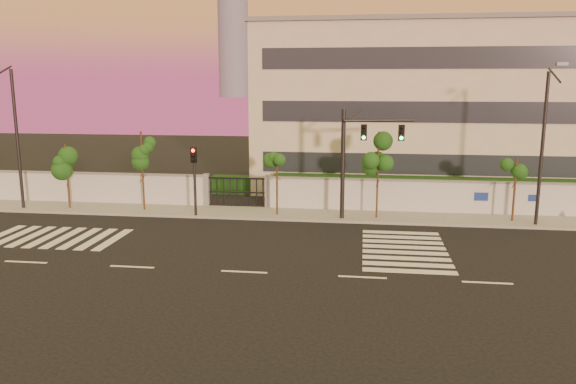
# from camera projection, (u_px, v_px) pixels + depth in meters

# --- Properties ---
(ground) EXTENTS (120.00, 120.00, 0.00)m
(ground) POSITION_uv_depth(u_px,v_px,m) (244.00, 272.00, 23.88)
(ground) COLOR black
(ground) RESTS_ON ground
(sidewalk) EXTENTS (60.00, 3.00, 0.15)m
(sidewalk) POSITION_uv_depth(u_px,v_px,m) (280.00, 214.00, 34.08)
(sidewalk) COLOR gray
(sidewalk) RESTS_ON ground
(perimeter_wall) EXTENTS (60.00, 0.36, 2.20)m
(perimeter_wall) POSITION_uv_depth(u_px,v_px,m) (285.00, 193.00, 35.33)
(perimeter_wall) COLOR #B3B6BB
(perimeter_wall) RESTS_ON ground
(hedge_row) EXTENTS (41.00, 4.25, 1.80)m
(hedge_row) POSITION_uv_depth(u_px,v_px,m) (306.00, 189.00, 37.91)
(hedge_row) COLOR #13340F
(hedge_row) RESTS_ON ground
(institutional_building) EXTENTS (24.40, 12.40, 12.25)m
(institutional_building) POSITION_uv_depth(u_px,v_px,m) (418.00, 106.00, 42.91)
(institutional_building) COLOR #BCB69F
(institutional_building) RESTS_ON ground
(road_markings) EXTENTS (57.00, 7.62, 0.02)m
(road_markings) POSITION_uv_depth(u_px,v_px,m) (229.00, 245.00, 27.74)
(road_markings) COLOR silver
(road_markings) RESTS_ON ground
(street_tree_b) EXTENTS (1.58, 1.26, 4.15)m
(street_tree_b) POSITION_uv_depth(u_px,v_px,m) (67.00, 162.00, 34.92)
(street_tree_b) COLOR #382314
(street_tree_b) RESTS_ON ground
(street_tree_c) EXTENTS (1.34, 1.07, 5.01)m
(street_tree_c) POSITION_uv_depth(u_px,v_px,m) (142.00, 153.00, 34.26)
(street_tree_c) COLOR #382314
(street_tree_c) RESTS_ON ground
(street_tree_d) EXTENTS (1.40, 1.11, 3.80)m
(street_tree_d) POSITION_uv_depth(u_px,v_px,m) (277.00, 171.00, 33.15)
(street_tree_d) COLOR #382314
(street_tree_d) RESTS_ON ground
(street_tree_e) EXTENTS (1.39, 1.10, 5.18)m
(street_tree_e) POSITION_uv_depth(u_px,v_px,m) (379.00, 156.00, 32.18)
(street_tree_e) COLOR #382314
(street_tree_e) RESTS_ON ground
(street_tree_f) EXTENTS (1.50, 1.20, 3.77)m
(street_tree_f) POSITION_uv_depth(u_px,v_px,m) (516.00, 175.00, 31.62)
(street_tree_f) COLOR #382314
(street_tree_f) RESTS_ON ground
(traffic_signal_main) EXTENTS (4.06, 1.07, 6.47)m
(traffic_signal_main) POSITION_uv_depth(u_px,v_px,m) (357.00, 151.00, 31.87)
(traffic_signal_main) COLOR black
(traffic_signal_main) RESTS_ON ground
(traffic_signal_secondary) EXTENTS (0.34, 0.33, 4.34)m
(traffic_signal_secondary) POSITION_uv_depth(u_px,v_px,m) (194.00, 172.00, 32.91)
(traffic_signal_secondary) COLOR black
(traffic_signal_secondary) RESTS_ON ground
(streetlight_west) EXTENTS (0.55, 2.20, 9.14)m
(streetlight_west) POSITION_uv_depth(u_px,v_px,m) (15.00, 132.00, 34.34)
(streetlight_west) COLOR black
(streetlight_west) RESTS_ON ground
(streetlight_east) EXTENTS (0.53, 2.14, 8.91)m
(streetlight_east) POSITION_uv_depth(u_px,v_px,m) (544.00, 141.00, 30.23)
(streetlight_east) COLOR black
(streetlight_east) RESTS_ON ground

